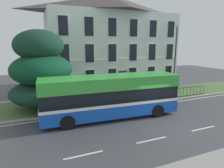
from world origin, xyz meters
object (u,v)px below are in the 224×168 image
Objects in this scene: georgian_townhouse at (110,40)px; street_lamp_post at (175,56)px; evergreen_tree at (43,74)px; litter_bin at (96,99)px; single_decker_bus at (111,96)px.

street_lamp_post is (3.78, -8.53, -1.64)m from georgian_townhouse.
evergreen_tree is at bearing -139.89° from georgian_townhouse.
evergreen_tree is 0.89× the size of street_lamp_post.
evergreen_tree reaches higher than litter_bin.
single_decker_bus is at bearing -159.87° from street_lamp_post.
street_lamp_post is at bearing 0.87° from litter_bin.
georgian_townhouse is 9.47m from street_lamp_post.
georgian_townhouse reaches higher than street_lamp_post.
street_lamp_post is at bearing 23.56° from single_decker_bus.
evergreen_tree is (-9.03, -7.61, -2.86)m from georgian_townhouse.
litter_bin is (-4.78, -8.66, -5.23)m from georgian_townhouse.
evergreen_tree is 6.18× the size of litter_bin.
georgian_townhouse is at bearing 71.90° from single_decker_bus.
litter_bin is (-8.55, -0.13, -3.60)m from street_lamp_post.
georgian_townhouse is 1.59× the size of single_decker_bus.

